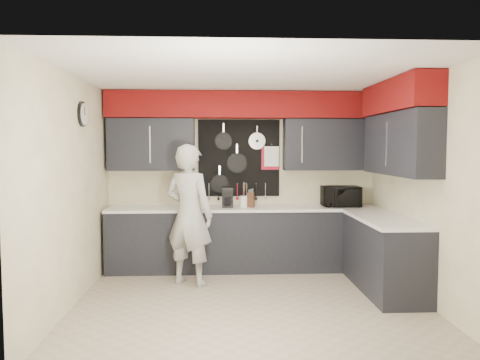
{
  "coord_description": "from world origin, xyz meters",
  "views": [
    {
      "loc": [
        -0.38,
        -5.29,
        1.79
      ],
      "look_at": [
        -0.09,
        0.5,
        1.38
      ],
      "focal_mm": 35.0,
      "sensor_mm": 36.0,
      "label": 1
    }
  ],
  "objects": [
    {
      "name": "left_wall_assembly",
      "position": [
        -1.99,
        0.02,
        1.33
      ],
      "size": [
        0.05,
        3.5,
        2.6
      ],
      "color": "#EEE9B8",
      "rests_on": "ground"
    },
    {
      "name": "coffee_maker",
      "position": [
        -0.23,
        1.43,
        1.07
      ],
      "size": [
        0.17,
        0.2,
        0.29
      ],
      "rotation": [
        0.0,
        0.0,
        -0.04
      ],
      "color": "black",
      "rests_on": "base_cabinets"
    },
    {
      "name": "back_wall_assembly",
      "position": [
        0.01,
        1.6,
        2.01
      ],
      "size": [
        4.0,
        0.36,
        2.6
      ],
      "color": "#EEE9B8",
      "rests_on": "ground"
    },
    {
      "name": "ground",
      "position": [
        0.0,
        0.0,
        0.0
      ],
      "size": [
        4.0,
        4.0,
        0.0
      ],
      "primitive_type": "plane",
      "color": "tan",
      "rests_on": "ground"
    },
    {
      "name": "person",
      "position": [
        -0.74,
        0.74,
        0.91
      ],
      "size": [
        0.8,
        0.7,
        1.83
      ],
      "primitive_type": "imported",
      "rotation": [
        0.0,
        0.0,
        2.65
      ],
      "color": "#A8A8A5",
      "rests_on": "ground"
    },
    {
      "name": "utensil_crock",
      "position": [
        0.01,
        1.43,
        1.0
      ],
      "size": [
        0.13,
        0.13,
        0.16
      ],
      "primitive_type": "cylinder",
      "color": "silver",
      "rests_on": "base_cabinets"
    },
    {
      "name": "base_cabinets",
      "position": [
        0.49,
        1.13,
        0.46
      ],
      "size": [
        3.95,
        2.2,
        0.92
      ],
      "color": "black",
      "rests_on": "ground"
    },
    {
      "name": "microwave",
      "position": [
        1.43,
        1.45,
        1.07
      ],
      "size": [
        0.54,
        0.37,
        0.3
      ],
      "primitive_type": "imported",
      "rotation": [
        0.0,
        0.0,
        0.01
      ],
      "color": "black",
      "rests_on": "base_cabinets"
    },
    {
      "name": "right_wall_assembly",
      "position": [
        1.85,
        0.26,
        1.94
      ],
      "size": [
        0.36,
        3.5,
        2.6
      ],
      "color": "#EEE9B8",
      "rests_on": "ground"
    },
    {
      "name": "knife_block",
      "position": [
        0.11,
        1.41,
        1.02
      ],
      "size": [
        0.12,
        0.12,
        0.21
      ],
      "primitive_type": "cube",
      "rotation": [
        0.0,
        0.0,
        -0.27
      ],
      "color": "#382211",
      "rests_on": "base_cabinets"
    }
  ]
}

